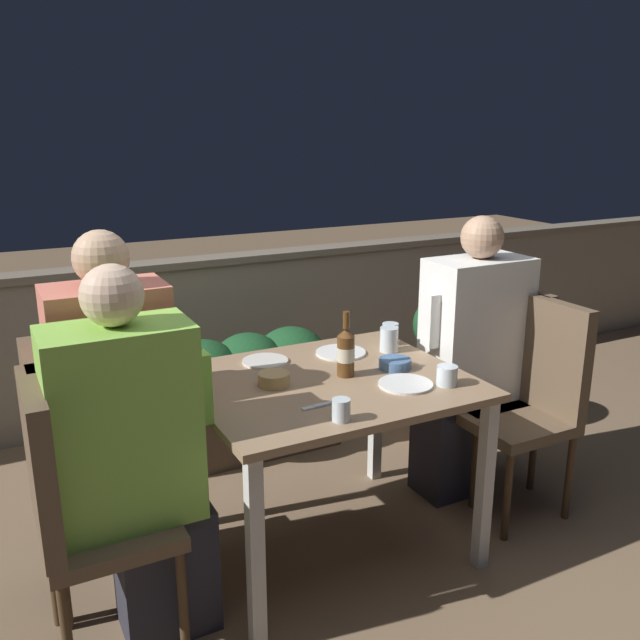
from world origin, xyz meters
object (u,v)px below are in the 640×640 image
chair_left_far (69,455)px  beer_bottle (346,352)px  chair_right_far (501,369)px  chair_left_near (73,499)px  person_green_blouse (136,461)px  person_coral_top (124,414)px  potted_plant (448,348)px  chair_right_near (534,389)px  person_white_polo (469,358)px

chair_left_far → beer_bottle: (1.03, -0.17, 0.27)m
chair_left_far → chair_right_far: 1.95m
chair_left_near → person_green_blouse: 0.22m
person_coral_top → potted_plant: 1.93m
chair_right_far → person_coral_top: bearing=179.0°
chair_left_near → chair_left_far: same height
chair_left_near → chair_left_far: 0.31m
chair_right_far → potted_plant: size_ratio=1.18×
chair_left_far → chair_right_near: same height
beer_bottle → chair_right_near: bearing=-8.3°
chair_right_near → chair_right_far: same height
chair_right_near → potted_plant: 0.80m
beer_bottle → chair_left_near: bearing=-172.0°
chair_right_near → beer_bottle: (-0.88, 0.13, 0.27)m
chair_right_far → person_white_polo: (-0.20, -0.00, 0.09)m
chair_left_near → beer_bottle: (1.06, 0.15, 0.27)m
chair_left_far → potted_plant: 2.11m
chair_left_far → chair_right_near: size_ratio=1.00×
potted_plant → person_white_polo: bearing=-119.7°
chair_left_far → person_coral_top: bearing=-0.0°
person_green_blouse → person_white_polo: person_white_polo is taller
potted_plant → chair_left_near: bearing=-158.8°
beer_bottle → chair_left_far: bearing=170.8°
person_coral_top → beer_bottle: 0.86m
potted_plant → chair_right_near: bearing=-100.5°
chair_left_near → person_white_polo: person_white_polo is taller
person_coral_top → chair_right_far: person_coral_top is taller
chair_right_far → potted_plant: 0.54m
chair_left_near → chair_right_near: bearing=0.6°
chair_left_far → chair_right_near: 1.93m
chair_right_far → beer_bottle: size_ratio=3.68×
beer_bottle → person_white_polo: bearing=10.5°
beer_bottle → potted_plant: 1.27m
chair_left_near → person_coral_top: size_ratio=0.71×
chair_right_far → person_white_polo: 0.22m
chair_right_far → potted_plant: (0.10, 0.52, -0.07)m
person_coral_top → potted_plant: (1.85, 0.49, -0.18)m
chair_right_far → beer_bottle: (-0.93, -0.13, 0.27)m
chair_right_near → chair_right_far: 0.27m
chair_right_near → person_white_polo: 0.32m
person_white_polo → beer_bottle: 0.76m
person_coral_top → chair_right_near: (1.71, -0.29, -0.11)m
chair_right_near → beer_bottle: 0.93m
person_coral_top → chair_left_far: bearing=180.0°
chair_left_far → potted_plant: (2.05, 0.49, -0.07)m
person_coral_top → person_white_polo: 1.56m
person_green_blouse → potted_plant: (1.88, 0.81, -0.15)m
person_coral_top → potted_plant: person_coral_top is taller
chair_left_near → chair_right_near: same height
person_green_blouse → person_white_polo: bearing=10.1°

